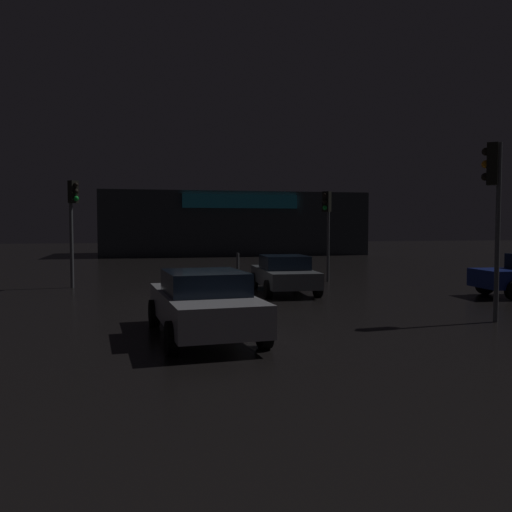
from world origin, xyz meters
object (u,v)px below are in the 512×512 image
at_px(car_far, 284,274).
at_px(car_crossing, 204,303).
at_px(store_building, 231,224).
at_px(traffic_signal_cross_right, 73,211).
at_px(traffic_signal_cross_left, 327,214).
at_px(traffic_signal_opposite, 493,189).

height_order(car_far, car_crossing, car_crossing).
bearing_deg(store_building, car_far, -95.91).
bearing_deg(traffic_signal_cross_right, store_building, 66.30).
bearing_deg(car_crossing, car_far, 61.81).
relative_size(store_building, car_far, 4.90).
distance_m(car_far, car_crossing, 8.08).
xyz_separation_m(traffic_signal_cross_right, car_crossing, (3.78, -10.35, -2.24)).
xyz_separation_m(store_building, car_crossing, (-6.60, -33.99, -1.81)).
bearing_deg(store_building, car_crossing, -100.99).
height_order(traffic_signal_cross_left, traffic_signal_cross_right, traffic_signal_cross_right).
relative_size(car_far, car_crossing, 0.93).
relative_size(traffic_signal_cross_right, car_crossing, 0.88).
bearing_deg(store_building, traffic_signal_opposite, -88.76).
bearing_deg(traffic_signal_cross_right, traffic_signal_opposite, -42.27).
bearing_deg(traffic_signal_cross_left, car_crossing, -122.57).
bearing_deg(traffic_signal_cross_left, traffic_signal_cross_right, -179.72).
xyz_separation_m(traffic_signal_cross_left, car_far, (-2.82, -3.28, -2.24)).
bearing_deg(traffic_signal_cross_left, traffic_signal_opposite, -86.14).
height_order(store_building, traffic_signal_cross_right, store_building).
distance_m(traffic_signal_cross_left, traffic_signal_cross_right, 10.42).
xyz_separation_m(traffic_signal_opposite, traffic_signal_cross_left, (-0.68, 10.15, -0.43)).
xyz_separation_m(traffic_signal_opposite, car_crossing, (-7.33, -0.25, -2.61)).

